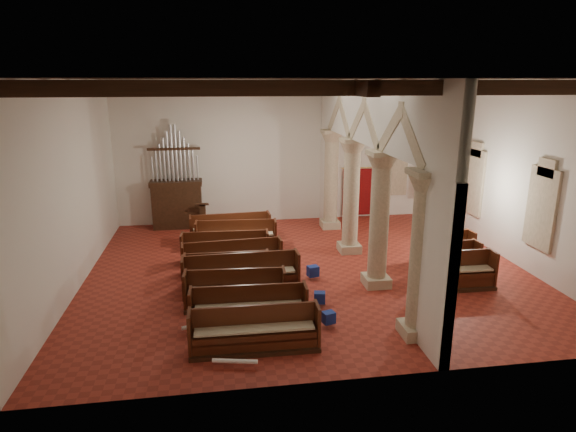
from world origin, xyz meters
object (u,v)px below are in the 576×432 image
Objects in this scene: nave_pew_0 at (255,336)px; pipe_organ at (177,195)px; lectern at (203,219)px; aisle_pew_0 at (463,276)px; processional_banner at (427,207)px.

pipe_organ is at bearing 104.08° from nave_pew_0.
nave_pew_0 is at bearing -76.67° from pipe_organ.
aisle_pew_0 is at bearing -34.34° from lectern.
processional_banner reaches higher than lectern.
pipe_organ is at bearing -171.12° from processional_banner.
nave_pew_0 is (-8.08, -8.82, -0.44)m from processional_banner.
pipe_organ is 10.40m from nave_pew_0.
processional_banner is at bearing 48.25° from nave_pew_0.
lectern reaches higher than aisle_pew_0.
pipe_organ is 1.56m from lectern.
pipe_organ reaches higher than lectern.
nave_pew_0 is at bearing -75.04° from lectern.
processional_banner is 1.21× the size of aisle_pew_0.
lectern is at bearing -36.91° from pipe_organ.
aisle_pew_0 reaches higher than nave_pew_0.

